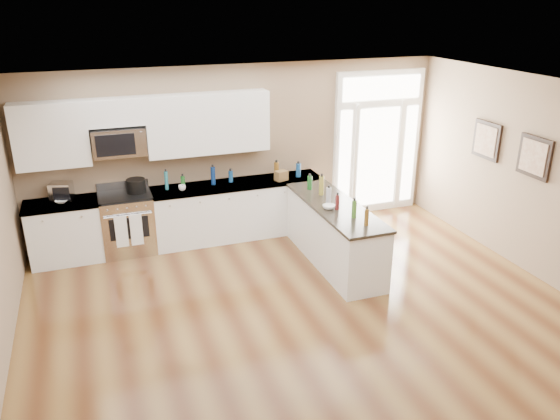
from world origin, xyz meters
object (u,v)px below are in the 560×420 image
at_px(peninsula_cabinet, 334,236).
at_px(kitchen_range, 128,223).
at_px(toaster_oven, 61,191).
at_px(stockpot, 136,185).

xyz_separation_m(peninsula_cabinet, kitchen_range, (-2.88, 1.45, 0.04)).
relative_size(kitchen_range, toaster_oven, 3.51).
bearing_deg(stockpot, toaster_oven, 175.92).
xyz_separation_m(peninsula_cabinet, stockpot, (-2.69, 1.51, 0.63)).
relative_size(stockpot, toaster_oven, 0.96).
xyz_separation_m(kitchen_range, toaster_oven, (-0.89, 0.13, 0.59)).
height_order(stockpot, toaster_oven, toaster_oven).
relative_size(kitchen_range, stockpot, 3.67).
relative_size(peninsula_cabinet, toaster_oven, 7.54).
xyz_separation_m(stockpot, toaster_oven, (-1.09, 0.08, 0.01)).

